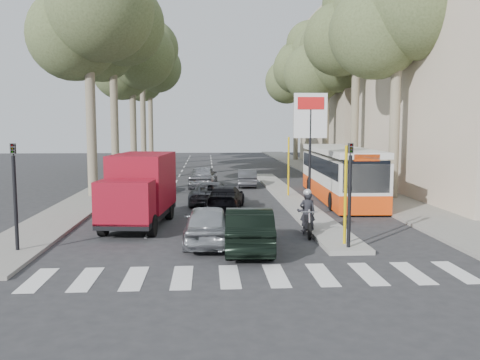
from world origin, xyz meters
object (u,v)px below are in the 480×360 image
object	(u,v)px
silver_hatchback	(208,224)
motorcycle	(307,213)
dark_hatchback	(249,229)
city_bus	(339,172)
red_truck	(140,188)

from	to	relation	value
silver_hatchback	motorcycle	distance (m)	4.06
silver_hatchback	motorcycle	size ratio (longest dim) A/B	1.99
dark_hatchback	city_bus	distance (m)	12.75
red_truck	motorcycle	bearing A→B (deg)	-11.00
city_bus	dark_hatchback	bearing A→B (deg)	-115.71
red_truck	motorcycle	xyz separation A→B (m)	(6.60, -2.06, -0.76)
red_truck	city_bus	xyz separation A→B (m)	(10.19, 6.81, -0.01)
silver_hatchback	motorcycle	bearing A→B (deg)	-158.87
motorcycle	dark_hatchback	bearing A→B (deg)	-130.60
red_truck	silver_hatchback	bearing A→B (deg)	-44.84
red_truck	dark_hatchback	bearing A→B (deg)	-40.24
silver_hatchback	dark_hatchback	xyz separation A→B (m)	(1.38, -0.94, 0.02)
silver_hatchback	red_truck	xyz separation A→B (m)	(-2.79, 3.47, 0.87)
dark_hatchback	red_truck	world-z (taller)	red_truck
city_bus	motorcycle	distance (m)	9.59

